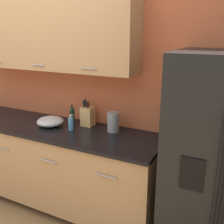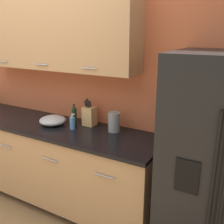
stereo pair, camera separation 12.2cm
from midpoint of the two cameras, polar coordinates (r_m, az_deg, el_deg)
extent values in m
cube|color=#BC5B38|center=(3.17, -11.04, 6.13)|extent=(10.00, 0.05, 2.60)
cube|color=tan|center=(2.89, -12.03, 16.99)|extent=(1.96, 0.32, 0.79)
cylinder|color=#99999E|center=(3.21, -21.82, 10.15)|extent=(0.16, 0.01, 0.01)
cylinder|color=#99999E|center=(2.78, -13.96, 9.97)|extent=(0.16, 0.01, 0.01)
cylinder|color=#99999E|center=(2.42, -3.52, 9.44)|extent=(0.16, 0.01, 0.01)
cube|color=black|center=(3.35, -11.41, -16.65)|extent=(2.53, 0.54, 0.09)
cube|color=tan|center=(3.10, -12.39, -10.05)|extent=(2.57, 0.62, 0.81)
cube|color=black|center=(2.92, -13.06, -2.77)|extent=(2.60, 0.64, 0.03)
cylinder|color=#99999E|center=(3.01, -21.18, -6.98)|extent=(0.20, 0.01, 0.01)
cylinder|color=#99999E|center=(2.60, -12.25, -10.09)|extent=(0.20, 0.01, 0.01)
cylinder|color=#99999E|center=(2.28, -0.13, -13.82)|extent=(0.20, 0.01, 0.01)
cube|color=black|center=(1.90, 23.73, -16.54)|extent=(0.01, 0.01, 1.72)
cylinder|color=black|center=(1.84, 22.90, -14.29)|extent=(0.02, 0.02, 0.97)
cube|color=black|center=(1.87, 17.85, -13.25)|extent=(0.16, 0.01, 0.24)
cube|color=tan|center=(2.77, -3.64, -0.90)|extent=(0.12, 0.12, 0.20)
cylinder|color=black|center=(2.76, -4.08, 2.09)|extent=(0.02, 0.04, 0.09)
cylinder|color=black|center=(2.74, -4.48, 1.81)|extent=(0.02, 0.03, 0.07)
cylinder|color=black|center=(2.75, -3.49, 1.80)|extent=(0.02, 0.03, 0.06)
cylinder|color=black|center=(2.72, -3.89, 1.75)|extent=(0.02, 0.03, 0.08)
cylinder|color=#4C7FB2|center=(2.69, -7.34, -2.44)|extent=(0.05, 0.05, 0.12)
cylinder|color=#B2B2B5|center=(2.66, -7.40, -0.82)|extent=(0.02, 0.02, 0.04)
cylinder|color=#B2B2B5|center=(2.65, -7.14, -0.51)|extent=(0.03, 0.01, 0.01)
cylinder|color=black|center=(2.84, -6.95, -1.06)|extent=(0.05, 0.05, 0.15)
sphere|color=black|center=(2.81, -7.02, 0.59)|extent=(0.05, 0.05, 0.05)
cylinder|color=black|center=(2.81, -7.03, 0.91)|extent=(0.02, 0.02, 0.05)
cylinder|color=black|center=(2.80, -7.05, 1.55)|extent=(0.02, 0.02, 0.01)
cylinder|color=gray|center=(2.59, 1.80, -2.33)|extent=(0.12, 0.12, 0.18)
cylinder|color=gray|center=(2.56, 1.82, -0.28)|extent=(0.12, 0.12, 0.01)
sphere|color=gray|center=(2.56, 1.83, -0.02)|extent=(0.02, 0.02, 0.02)
ellipsoid|color=#A3A3A5|center=(2.85, -11.58, -1.79)|extent=(0.28, 0.28, 0.09)
camera|label=1|loc=(0.06, -88.54, 0.45)|focal=42.00mm
camera|label=2|loc=(0.06, 91.46, -0.45)|focal=42.00mm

